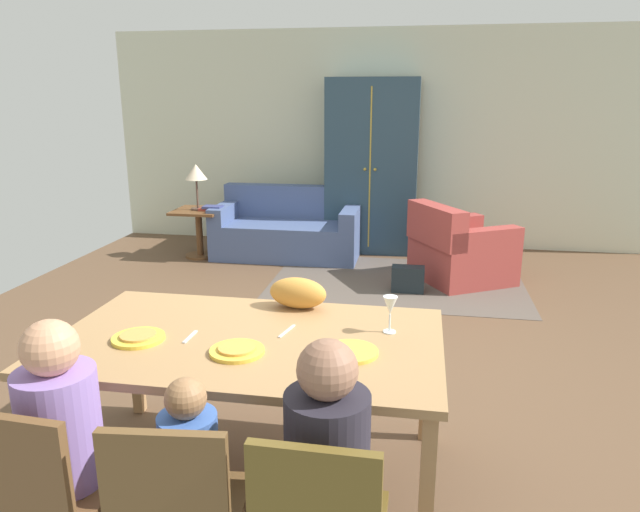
{
  "coord_description": "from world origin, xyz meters",
  "views": [
    {
      "loc": [
        0.56,
        -3.89,
        1.88
      ],
      "look_at": [
        -0.09,
        -0.17,
        0.85
      ],
      "focal_mm": 32.8,
      "sensor_mm": 36.0,
      "label": 1
    }
  ],
  "objects_px": {
    "cat": "(298,293)",
    "table_lamp": "(196,174)",
    "dining_table": "(249,349)",
    "dining_chair_man": "(42,494)",
    "person_man": "(71,460)",
    "couch": "(288,231)",
    "person_child": "(195,494)",
    "armchair": "(458,251)",
    "book_lower": "(209,209)",
    "side_table": "(199,226)",
    "person_woman": "(329,490)",
    "armoire": "(372,167)",
    "book_upper": "(213,207)",
    "dining_chair_child": "(178,511)",
    "plate_near_child": "(237,351)",
    "plate_near_man": "(138,338)",
    "plate_near_woman": "(351,352)",
    "wine_glass": "(390,307)",
    "handbag": "(408,279)"
  },
  "relations": [
    {
      "from": "plate_near_man",
      "to": "handbag",
      "type": "bearing_deg",
      "value": 69.33
    },
    {
      "from": "dining_table",
      "to": "couch",
      "type": "relative_size",
      "value": 1.08
    },
    {
      "from": "wine_glass",
      "to": "side_table",
      "type": "bearing_deg",
      "value": 123.2
    },
    {
      "from": "plate_near_woman",
      "to": "book_upper",
      "type": "height_order",
      "value": "plate_near_woman"
    },
    {
      "from": "wine_glass",
      "to": "side_table",
      "type": "height_order",
      "value": "wine_glass"
    },
    {
      "from": "dining_chair_child",
      "to": "armchair",
      "type": "bearing_deg",
      "value": 75.01
    },
    {
      "from": "plate_near_man",
      "to": "couch",
      "type": "relative_size",
      "value": 0.15
    },
    {
      "from": "person_child",
      "to": "book_upper",
      "type": "relative_size",
      "value": 4.2
    },
    {
      "from": "plate_near_man",
      "to": "person_woman",
      "type": "xyz_separation_m",
      "value": [
        1.02,
        -0.61,
        -0.26
      ]
    },
    {
      "from": "plate_near_woman",
      "to": "book_upper",
      "type": "bearing_deg",
      "value": 117.75
    },
    {
      "from": "person_child",
      "to": "armchair",
      "type": "relative_size",
      "value": 0.79
    },
    {
      "from": "dining_chair_man",
      "to": "dining_table",
      "type": "bearing_deg",
      "value": 60.39
    },
    {
      "from": "person_man",
      "to": "couch",
      "type": "height_order",
      "value": "person_man"
    },
    {
      "from": "dining_table",
      "to": "book_lower",
      "type": "distance_m",
      "value": 4.31
    },
    {
      "from": "dining_chair_child",
      "to": "couch",
      "type": "xyz_separation_m",
      "value": [
        -0.79,
        5.14,
        -0.19
      ]
    },
    {
      "from": "person_man",
      "to": "person_child",
      "type": "height_order",
      "value": "person_man"
    },
    {
      "from": "plate_near_woman",
      "to": "book_upper",
      "type": "relative_size",
      "value": 1.14
    },
    {
      "from": "dining_table",
      "to": "dining_chair_man",
      "type": "distance_m",
      "value": 1.06
    },
    {
      "from": "person_man",
      "to": "book_lower",
      "type": "bearing_deg",
      "value": 103.98
    },
    {
      "from": "person_child",
      "to": "table_lamp",
      "type": "height_order",
      "value": "table_lamp"
    },
    {
      "from": "plate_near_man",
      "to": "book_upper",
      "type": "bearing_deg",
      "value": 105.32
    },
    {
      "from": "armchair",
      "to": "side_table",
      "type": "xyz_separation_m",
      "value": [
        -3.02,
        0.43,
        0.06
      ]
    },
    {
      "from": "table_lamp",
      "to": "book_upper",
      "type": "height_order",
      "value": "table_lamp"
    },
    {
      "from": "person_woman",
      "to": "cat",
      "type": "relative_size",
      "value": 3.47
    },
    {
      "from": "dining_table",
      "to": "person_man",
      "type": "bearing_deg",
      "value": -124.83
    },
    {
      "from": "armoire",
      "to": "book_lower",
      "type": "bearing_deg",
      "value": -158.73
    },
    {
      "from": "plate_near_woman",
      "to": "person_child",
      "type": "xyz_separation_m",
      "value": [
        -0.51,
        -0.63,
        -0.34
      ]
    },
    {
      "from": "dining_chair_child",
      "to": "cat",
      "type": "xyz_separation_m",
      "value": [
        0.14,
        1.35,
        0.35
      ]
    },
    {
      "from": "plate_near_woman",
      "to": "armchair",
      "type": "distance_m",
      "value": 3.75
    },
    {
      "from": "person_woman",
      "to": "armoire",
      "type": "bearing_deg",
      "value": 93.48
    },
    {
      "from": "table_lamp",
      "to": "wine_glass",
      "type": "bearing_deg",
      "value": -56.8
    },
    {
      "from": "dining_chair_man",
      "to": "book_lower",
      "type": "xyz_separation_m",
      "value": [
        -1.16,
        4.87,
        0.1
      ]
    },
    {
      "from": "table_lamp",
      "to": "armoire",
      "type": "bearing_deg",
      "value": 19.53
    },
    {
      "from": "cat",
      "to": "couch",
      "type": "height_order",
      "value": "cat"
    },
    {
      "from": "plate_near_woman",
      "to": "person_woman",
      "type": "relative_size",
      "value": 0.23
    },
    {
      "from": "dining_chair_child",
      "to": "dining_table",
      "type": "bearing_deg",
      "value": 90.54
    },
    {
      "from": "dining_chair_man",
      "to": "table_lamp",
      "type": "distance_m",
      "value": 5.08
    },
    {
      "from": "dining_table",
      "to": "couch",
      "type": "bearing_deg",
      "value": 100.45
    },
    {
      "from": "armoire",
      "to": "handbag",
      "type": "xyz_separation_m",
      "value": [
        0.52,
        -1.61,
        -0.92
      ]
    },
    {
      "from": "plate_near_child",
      "to": "armchair",
      "type": "height_order",
      "value": "armchair"
    },
    {
      "from": "plate_near_child",
      "to": "armoire",
      "type": "xyz_separation_m",
      "value": [
        0.18,
        4.87,
        0.28
      ]
    },
    {
      "from": "dining_chair_child",
      "to": "armoire",
      "type": "distance_m",
      "value": 5.62
    },
    {
      "from": "plate_near_child",
      "to": "book_upper",
      "type": "relative_size",
      "value": 1.14
    },
    {
      "from": "couch",
      "to": "side_table",
      "type": "bearing_deg",
      "value": -166.05
    },
    {
      "from": "cat",
      "to": "dining_chair_child",
      "type": "bearing_deg",
      "value": -89.69
    },
    {
      "from": "plate_near_man",
      "to": "armchair",
      "type": "distance_m",
      "value": 4.08
    },
    {
      "from": "dining_table",
      "to": "handbag",
      "type": "bearing_deg",
      "value": 77.22
    },
    {
      "from": "person_man",
      "to": "table_lamp",
      "type": "xyz_separation_m",
      "value": [
        -1.31,
        4.71,
        0.5
      ]
    },
    {
      "from": "plate_near_man",
      "to": "book_lower",
      "type": "bearing_deg",
      "value": 105.94
    },
    {
      "from": "cat",
      "to": "table_lamp",
      "type": "distance_m",
      "value": 4.05
    }
  ]
}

